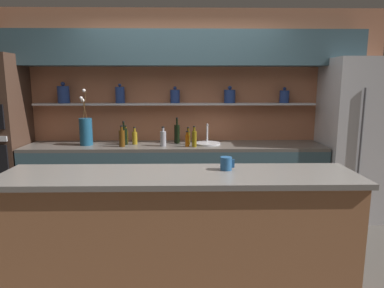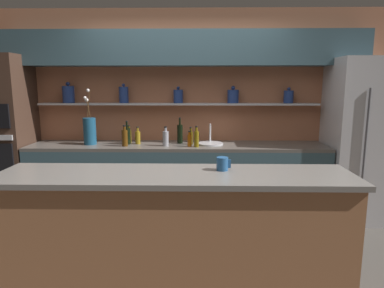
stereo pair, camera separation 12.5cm
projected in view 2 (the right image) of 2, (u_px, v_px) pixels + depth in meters
ground_plane at (179, 265)px, 3.20m from camera, size 12.00×12.00×0.00m
back_wall_unit at (185, 93)px, 4.43m from camera, size 5.20×0.44×2.60m
back_counter_unit at (178, 180)px, 4.34m from camera, size 3.67×0.62×0.92m
island_counter at (175, 238)px, 2.61m from camera, size 2.64×0.61×1.02m
refrigerator at (363, 140)px, 4.16m from camera, size 0.83×0.73×1.97m
oven_tower at (3, 137)px, 4.28m from camera, size 0.66×0.64×2.01m
flower_vase at (90, 130)px, 4.23m from camera, size 0.15×0.16×0.69m
sink_fixture at (210, 143)px, 4.25m from camera, size 0.32×0.32×0.25m
bottle_wine_0 at (127, 136)px, 4.25m from camera, size 0.08×0.08×0.29m
bottle_spirit_1 at (125, 138)px, 4.12m from camera, size 0.07×0.07×0.26m
bottle_spirit_2 at (166, 138)px, 4.14m from camera, size 0.07×0.07×0.24m
bottle_wine_3 at (180, 133)px, 4.33m from camera, size 0.07×0.07×0.33m
bottle_oil_4 at (191, 137)px, 4.25m from camera, size 0.05×0.05×0.22m
bottle_oil_5 at (129, 136)px, 4.35m from camera, size 0.05×0.05×0.23m
bottle_oil_6 at (196, 138)px, 4.07m from camera, size 0.06×0.06×0.25m
bottle_sauce_7 at (190, 140)px, 4.10m from camera, size 0.05×0.05×0.19m
bottle_oil_8 at (138, 137)px, 4.27m from camera, size 0.06×0.06×0.22m
coffee_mug at (222, 164)px, 2.60m from camera, size 0.11×0.09×0.10m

